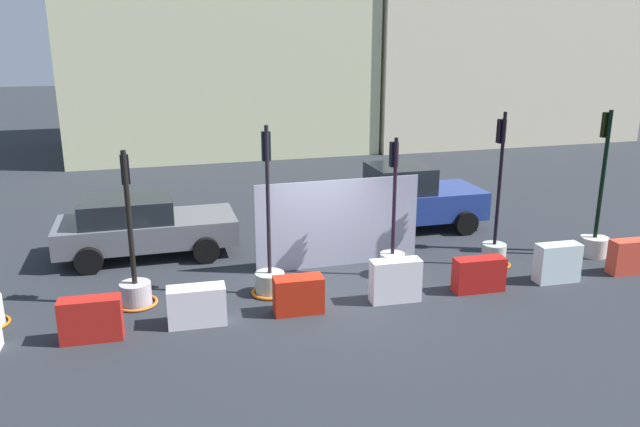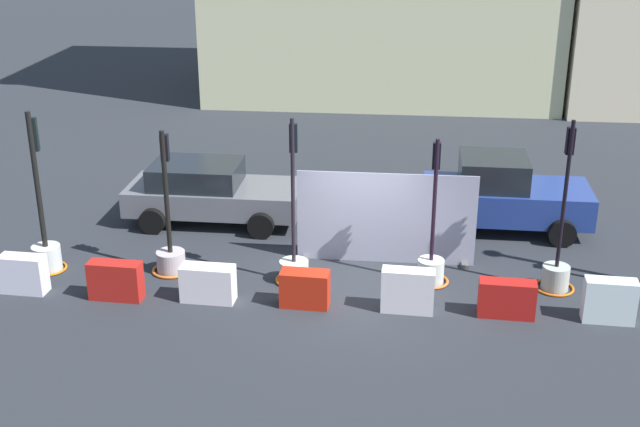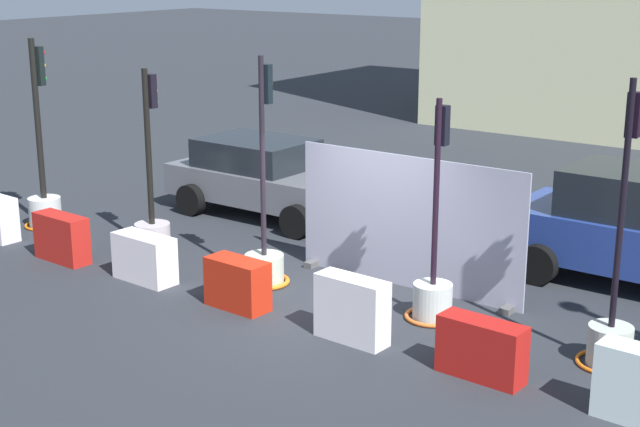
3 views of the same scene
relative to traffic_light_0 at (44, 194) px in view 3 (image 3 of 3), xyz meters
The scene contains 14 objects.
ground_plane 7.06m from the traffic_light_0, ahead, with size 120.00×120.00×0.00m, color #262A2F.
traffic_light_0 is the anchor object (origin of this frame).
traffic_light_1 2.80m from the traffic_light_0, ahead, with size 0.88×0.88×3.27m.
traffic_light_2 5.59m from the traffic_light_0, ahead, with size 0.82×0.82×3.68m.
traffic_light_3 8.55m from the traffic_light_0, ahead, with size 0.81×0.81×3.25m.
traffic_light_4 11.20m from the traffic_light_0, ahead, with size 0.84×0.84×3.73m.
construction_barrier_1 2.36m from the traffic_light_0, 31.01° to the right, with size 1.13×0.45×0.82m.
construction_barrier_2 4.09m from the traffic_light_0, 15.46° to the right, with size 1.14×0.51×0.78m.
construction_barrier_3 6.07m from the traffic_light_0, 10.57° to the right, with size 1.02×0.50×0.76m.
construction_barrier_4 8.14m from the traffic_light_0, ahead, with size 1.08×0.43×0.92m.
construction_barrier_5 10.09m from the traffic_light_0, ahead, with size 1.14×0.45×0.76m.
car_blue_estate 10.97m from the traffic_light_0, 18.91° to the left, with size 4.13×2.32×1.86m.
car_grey_saloon 4.45m from the traffic_light_0, 47.76° to the left, with size 4.41×2.29×1.53m.
site_fence_panel 7.64m from the traffic_light_0, ahead, with size 4.04×0.50×2.14m.
Camera 3 is at (7.74, -10.74, 5.14)m, focal length 52.32 mm.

